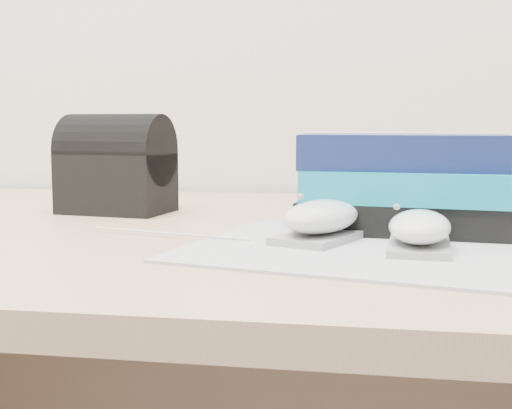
% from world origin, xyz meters
% --- Properties ---
extents(desk, '(1.60, 0.80, 0.73)m').
position_xyz_m(desk, '(0.00, 1.64, 0.50)').
color(desk, tan).
rests_on(desk, ground).
extents(mousepad, '(0.43, 0.37, 0.00)m').
position_xyz_m(mousepad, '(0.06, 1.45, 0.73)').
color(mousepad, '#92939A').
rests_on(mousepad, desk).
extents(mouse_rear, '(0.10, 0.13, 0.05)m').
position_xyz_m(mouse_rear, '(-0.01, 1.48, 0.75)').
color(mouse_rear, gray).
rests_on(mouse_rear, mousepad).
extents(mouse_front, '(0.06, 0.11, 0.04)m').
position_xyz_m(mouse_front, '(0.09, 1.44, 0.75)').
color(mouse_front, '#969698').
rests_on(mouse_front, mousepad).
extents(usb_cable, '(0.19, 0.06, 0.00)m').
position_xyz_m(usb_cable, '(-0.18, 1.49, 0.73)').
color(usb_cable, silver).
rests_on(usb_cable, mousepad).
extents(book_stack, '(0.25, 0.21, 0.11)m').
position_xyz_m(book_stack, '(0.08, 1.59, 0.79)').
color(book_stack, black).
rests_on(book_stack, desk).
extents(pouch, '(0.15, 0.12, 0.14)m').
position_xyz_m(pouch, '(-0.31, 1.68, 0.80)').
color(pouch, black).
rests_on(pouch, desk).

